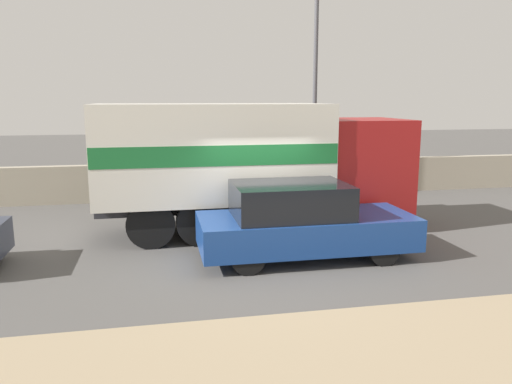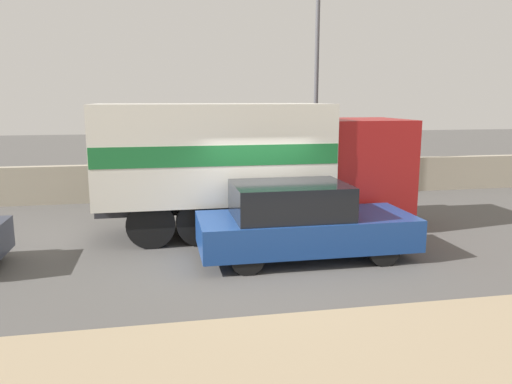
{
  "view_description": "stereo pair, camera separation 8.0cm",
  "coord_description": "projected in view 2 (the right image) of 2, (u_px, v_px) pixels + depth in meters",
  "views": [
    {
      "loc": [
        -2.25,
        -9.5,
        3.33
      ],
      "look_at": [
        -0.06,
        1.44,
        1.24
      ],
      "focal_mm": 35.0,
      "sensor_mm": 36.0,
      "label": 1
    },
    {
      "loc": [
        -2.18,
        -9.52,
        3.33
      ],
      "look_at": [
        -0.06,
        1.44,
        1.24
      ],
      "focal_mm": 35.0,
      "sensor_mm": 36.0,
      "label": 2
    }
  ],
  "objects": [
    {
      "name": "ground_plane",
      "position": [
        272.0,
        264.0,
        10.2
      ],
      "size": [
        80.0,
        80.0,
        0.0
      ],
      "primitive_type": "plane",
      "color": "#514F4C"
    },
    {
      "name": "street_lamp",
      "position": [
        317.0,
        58.0,
        15.94
      ],
      "size": [
        0.56,
        0.28,
        8.07
      ],
      "color": "#4C4C51",
      "rests_on": "ground_plane"
    },
    {
      "name": "car_hatchback",
      "position": [
        301.0,
        222.0,
        10.47
      ],
      "size": [
        4.52,
        1.84,
        1.61
      ],
      "color": "navy",
      "rests_on": "ground_plane"
    },
    {
      "name": "box_truck",
      "position": [
        247.0,
        158.0,
        12.34
      ],
      "size": [
        7.68,
        2.43,
        3.21
      ],
      "color": "maroon",
      "rests_on": "ground_plane"
    },
    {
      "name": "stone_wall_backdrop",
      "position": [
        226.0,
        180.0,
        16.99
      ],
      "size": [
        60.0,
        0.35,
        1.22
      ],
      "color": "#A39984",
      "rests_on": "ground_plane"
    }
  ]
}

